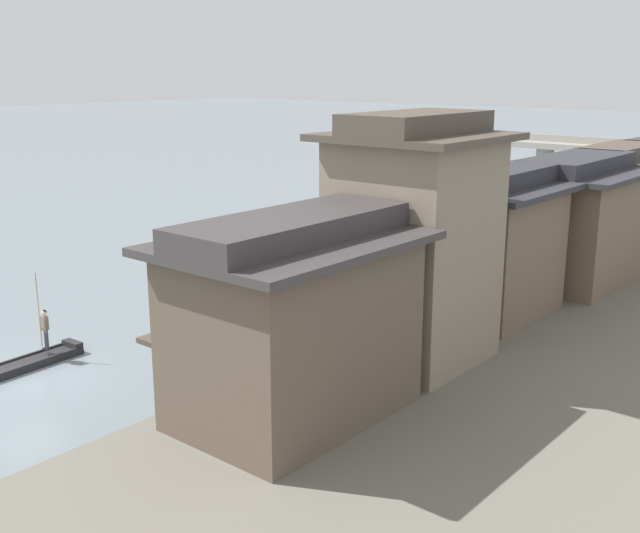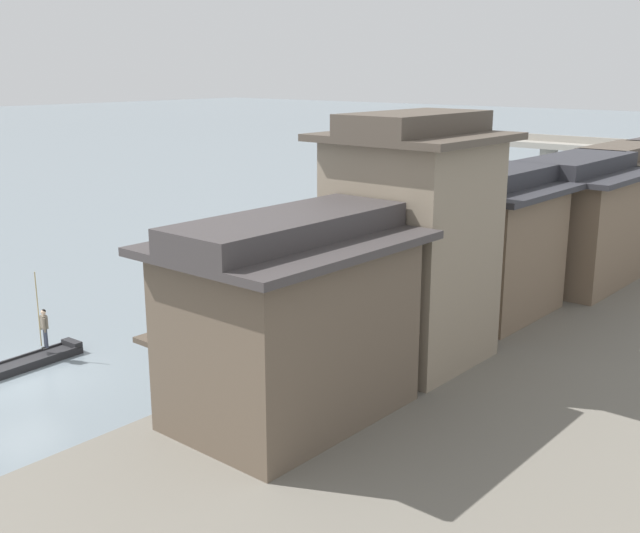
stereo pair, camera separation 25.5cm
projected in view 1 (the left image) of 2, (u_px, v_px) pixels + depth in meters
ground_plane at (23, 381)px, 28.08m from camera, size 400.00×400.00×0.00m
boat_foreground_poled at (28, 363)px, 29.34m from camera, size 1.26×4.43×0.46m
boatman_person at (45, 324)px, 29.70m from camera, size 0.57×0.31×3.04m
boat_moored_nearest at (180, 325)px, 33.31m from camera, size 3.40×3.62×0.75m
boat_moored_second at (510, 260)px, 45.26m from camera, size 1.72×4.03×0.44m
boat_moored_third at (351, 258)px, 45.13m from camera, size 4.65×3.42×0.75m
boat_moored_far at (347, 325)px, 33.72m from camera, size 1.08×4.48×0.40m
house_waterfront_nearest at (293, 320)px, 22.67m from camera, size 5.79×7.70×6.14m
house_waterfront_second at (413, 241)px, 27.01m from camera, size 5.80×5.64×8.74m
house_waterfront_tall at (493, 244)px, 32.41m from camera, size 5.22×6.62×6.14m
house_waterfront_narrow at (572, 221)px, 37.35m from camera, size 6.17×7.62×6.14m
house_waterfront_far at (616, 202)px, 42.67m from camera, size 5.51×6.80×6.14m
stone_bridge at (629, 156)px, 74.07m from camera, size 28.17×2.40×4.38m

